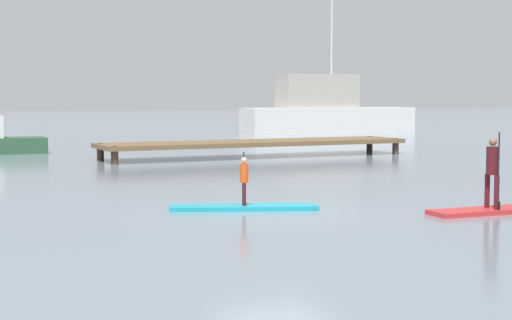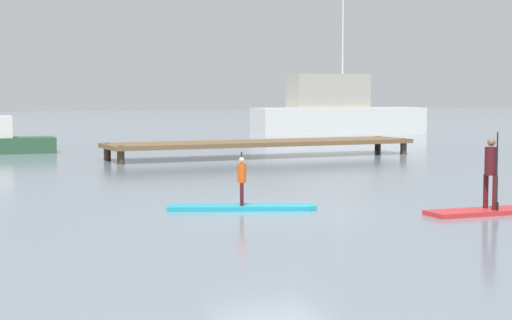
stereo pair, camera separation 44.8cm
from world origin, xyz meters
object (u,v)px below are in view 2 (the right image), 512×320
paddleboard_far (503,210)px  paddler_adult (491,168)px  paddleboard_near (242,207)px  fishing_boat_white_large (336,112)px  paddler_child_solo (242,178)px

paddleboard_far → paddler_adult: paddler_adult is taller
paddleboard_near → fishing_boat_white_large: (20.10, 30.95, 1.44)m
paddler_child_solo → paddler_adult: bearing=-30.9°
paddler_adult → fishing_boat_white_large: size_ratio=0.14×
paddler_child_solo → fishing_boat_white_large: fishing_boat_white_large is taller
paddler_child_solo → paddleboard_far: size_ratio=0.33×
paddler_adult → fishing_boat_white_large: bearing=65.5°
paddler_adult → paddler_child_solo: bearing=149.1°
paddleboard_near → paddleboard_far: (5.05, -2.81, 0.00)m
paddleboard_far → paddler_adult: 1.00m
paddleboard_far → paddler_adult: (-0.33, 0.01, 0.94)m
paddleboard_near → paddler_child_solo: (0.01, 0.01, 0.66)m
paddler_child_solo → paddler_adult: (4.70, -2.81, 0.28)m
paddleboard_far → fishing_boat_white_large: bearing=66.0°
paddleboard_far → fishing_boat_white_large: 36.99m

